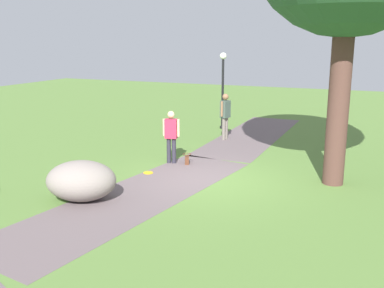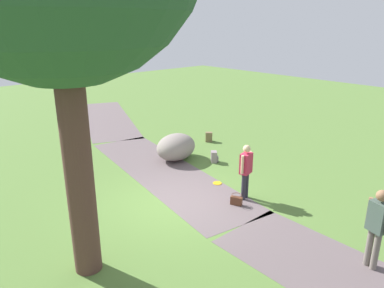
# 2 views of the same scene
# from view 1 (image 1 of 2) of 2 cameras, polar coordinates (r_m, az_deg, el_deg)

# --- Properties ---
(ground_plane) EXTENTS (48.00, 48.00, 0.00)m
(ground_plane) POSITION_cam_1_polar(r_m,az_deg,el_deg) (12.07, 2.47, -4.59)
(ground_plane) COLOR #547736
(footpath_segment_near) EXTENTS (8.02, 2.28, 0.01)m
(footpath_segment_near) POSITION_cam_1_polar(r_m,az_deg,el_deg) (17.75, 7.75, 1.16)
(footpath_segment_near) COLOR #625456
(footpath_segment_near) RESTS_ON ground
(footpath_segment_mid) EXTENTS (8.25, 3.42, 0.01)m
(footpath_segment_mid) POSITION_cam_1_polar(r_m,az_deg,el_deg) (10.89, -7.16, -6.68)
(footpath_segment_mid) COLOR #625456
(footpath_segment_mid) RESTS_ON ground
(lamp_post) EXTENTS (0.28, 0.28, 3.16)m
(lamp_post) POSITION_cam_1_polar(r_m,az_deg,el_deg) (18.66, 3.97, 7.96)
(lamp_post) COLOR black
(lamp_post) RESTS_ON ground
(lawn_boulder) EXTENTS (1.71, 1.95, 0.95)m
(lawn_boulder) POSITION_cam_1_polar(r_m,az_deg,el_deg) (10.77, -13.98, -4.58)
(lawn_boulder) COLOR gray
(lawn_boulder) RESTS_ON ground
(woman_with_handbag) EXTENTS (0.31, 0.51, 1.61)m
(woman_with_handbag) POSITION_cam_1_polar(r_m,az_deg,el_deg) (13.45, -2.68, 1.36)
(woman_with_handbag) COLOR #2D2A36
(woman_with_handbag) RESTS_ON ground
(man_near_boulder) EXTENTS (0.50, 0.33, 1.73)m
(man_near_boulder) POSITION_cam_1_polar(r_m,az_deg,el_deg) (16.65, 4.28, 3.97)
(man_near_boulder) COLOR slate
(man_near_boulder) RESTS_ON ground
(handbag_on_grass) EXTENTS (0.36, 0.36, 0.31)m
(handbag_on_grass) POSITION_cam_1_polar(r_m,az_deg,el_deg) (13.53, -0.65, -1.96)
(handbag_on_grass) COLOR brown
(handbag_on_grass) RESTS_ON ground
(backpack_by_boulder) EXTENTS (0.35, 0.35, 0.40)m
(backpack_by_boulder) POSITION_cam_1_polar(r_m,az_deg,el_deg) (12.20, -13.85, -3.83)
(backpack_by_boulder) COLOR gray
(backpack_by_boulder) RESTS_ON ground
(frisbee_on_grass) EXTENTS (0.28, 0.28, 0.02)m
(frisbee_on_grass) POSITION_cam_1_polar(r_m,az_deg,el_deg) (12.69, -5.62, -3.69)
(frisbee_on_grass) COLOR gold
(frisbee_on_grass) RESTS_ON ground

